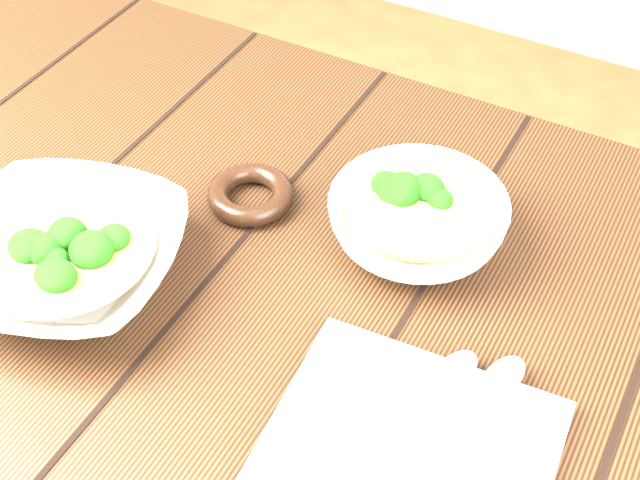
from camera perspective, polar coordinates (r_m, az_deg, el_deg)
table at (r=1.02m, az=-4.88°, el=-6.58°), size 1.20×0.80×0.75m
soup_bowl_front at (r=0.93m, az=-16.10°, el=-1.03°), size 0.29×0.29×0.07m
soup_bowl_back at (r=0.94m, az=6.23°, el=1.26°), size 0.22×0.22×0.07m
trivet at (r=1.00m, az=-4.46°, el=2.92°), size 0.12×0.12×0.02m
napkin at (r=0.80m, az=5.80°, el=-13.02°), size 0.26×0.22×0.01m
spoon_left at (r=0.81m, az=7.03°, el=-10.00°), size 0.06×0.20×0.01m
spoon_right at (r=0.82m, az=10.10°, el=-10.28°), size 0.06×0.20×0.01m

